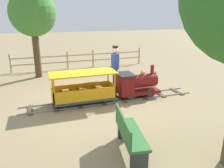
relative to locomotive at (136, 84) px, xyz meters
name	(u,v)px	position (x,y,z in m)	size (l,w,h in m)	color
ground_plane	(98,102)	(0.00, -1.30, -0.48)	(60.00, 60.00, 0.00)	#8C7A56
track	(111,100)	(0.00, -0.85, -0.47)	(0.76, 5.70, 0.04)	gray
locomotive	(136,84)	(0.00, 0.00, 0.00)	(0.72, 1.44, 1.03)	maroon
passenger_car	(84,91)	(0.00, -1.75, -0.06)	(0.82, 2.00, 0.97)	#3F3F3F
conductor_person	(115,64)	(-0.97, -0.37, 0.47)	(0.30, 0.30, 1.62)	#282D47
park_bench	(129,134)	(2.84, -1.46, -0.07)	(1.35, 0.61, 0.82)	#2D6B33
oak_tree_near	(33,14)	(-3.76, -2.98, 2.21)	(1.93, 1.93, 3.70)	#4C3823
fence_section	(81,59)	(-4.91, -0.85, 0.00)	(0.08, 6.78, 0.90)	tan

